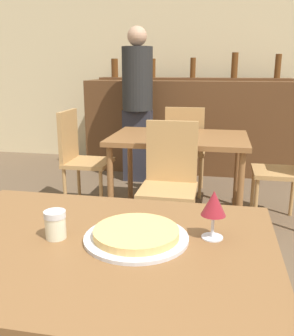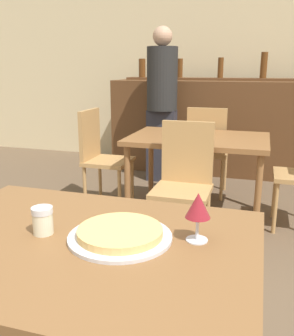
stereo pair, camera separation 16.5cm
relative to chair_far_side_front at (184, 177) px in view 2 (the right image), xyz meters
name	(u,v)px [view 2 (the right image)]	position (x,y,z in m)	size (l,w,h in m)	color
wall_back	(224,59)	(-0.03, 2.64, 0.87)	(8.00, 0.05, 2.80)	beige
dining_table_near	(78,262)	(-0.03, -1.57, 0.16)	(1.14, 0.84, 0.76)	brown
dining_table_far	(198,145)	(0.00, 0.57, 0.12)	(1.16, 0.81, 0.72)	brown
bar_counter	(216,127)	(-0.03, 2.14, 0.04)	(2.60, 0.56, 1.13)	brown
bar_back_shelf	(221,75)	(-0.03, 2.28, 0.67)	(2.39, 0.24, 0.33)	brown
chair_far_side_front	(184,177)	(0.00, 0.00, 0.00)	(0.40, 0.40, 0.92)	tan
chair_far_side_back	(207,146)	(0.00, 1.14, 0.00)	(0.40, 0.40, 0.92)	tan
chair_far_side_left	(100,152)	(-0.91, 0.57, 0.00)	(0.40, 0.40, 0.92)	tan
pizza_tray	(120,234)	(0.10, -1.52, 0.25)	(0.33, 0.33, 0.04)	silver
cheese_shaker	(43,220)	(-0.16, -1.56, 0.28)	(0.07, 0.07, 0.09)	beige
person_standing	(162,100)	(-0.58, 1.56, 0.41)	(0.34, 0.34, 1.72)	#2D2D38
wine_glass	(198,207)	(0.34, -1.46, 0.35)	(0.08, 0.08, 0.16)	silver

